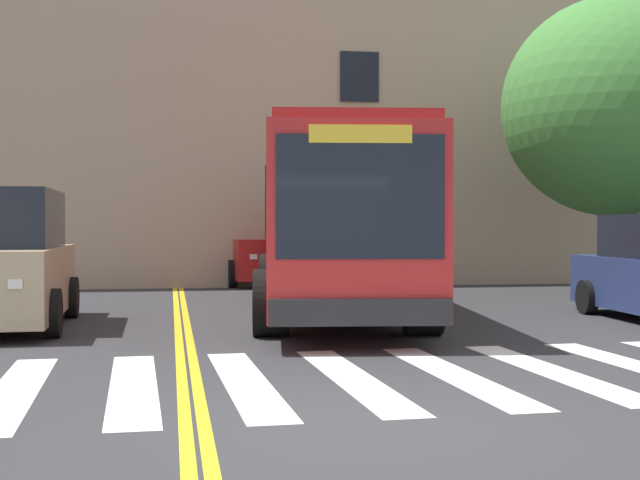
% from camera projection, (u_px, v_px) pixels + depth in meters
% --- Properties ---
extents(ground_plane, '(120.00, 120.00, 0.00)m').
position_uv_depth(ground_plane, '(363.00, 425.00, 7.69)').
color(ground_plane, '#303033').
extents(crosswalk, '(16.39, 4.94, 0.01)m').
position_uv_depth(crosswalk, '(404.00, 376.00, 10.17)').
color(crosswalk, white).
rests_on(crosswalk, ground).
extents(lane_line_yellow_inner, '(0.12, 36.00, 0.01)m').
position_uv_depth(lane_line_yellow_inner, '(175.00, 290.00, 23.56)').
color(lane_line_yellow_inner, gold).
rests_on(lane_line_yellow_inner, ground).
extents(lane_line_yellow_outer, '(0.12, 36.00, 0.01)m').
position_uv_depth(lane_line_yellow_outer, '(181.00, 290.00, 23.59)').
color(lane_line_yellow_outer, gold).
rests_on(lane_line_yellow_outer, ground).
extents(city_bus, '(3.84, 11.36, 3.31)m').
position_uv_depth(city_bus, '(333.00, 222.00, 17.30)').
color(city_bus, '#B22323').
rests_on(city_bus, ground).
extents(car_tan_near_lane, '(2.26, 4.91, 2.32)m').
position_uv_depth(car_tan_near_lane, '(2.00, 263.00, 14.92)').
color(car_tan_near_lane, tan).
rests_on(car_tan_near_lane, ground).
extents(car_red_behind_bus, '(2.61, 5.09, 2.18)m').
position_uv_depth(car_red_behind_bus, '(258.00, 248.00, 26.25)').
color(car_red_behind_bus, '#AD1E1E').
rests_on(car_red_behind_bus, ground).
extents(street_tree_curbside_large, '(5.60, 5.50, 7.23)m').
position_uv_depth(street_tree_curbside_large, '(614.00, 107.00, 21.47)').
color(street_tree_curbside_large, brown).
rests_on(street_tree_curbside_large, ground).
extents(building_facade, '(40.84, 6.51, 11.12)m').
position_uv_depth(building_facade, '(164.00, 100.00, 27.22)').
color(building_facade, tan).
rests_on(building_facade, ground).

